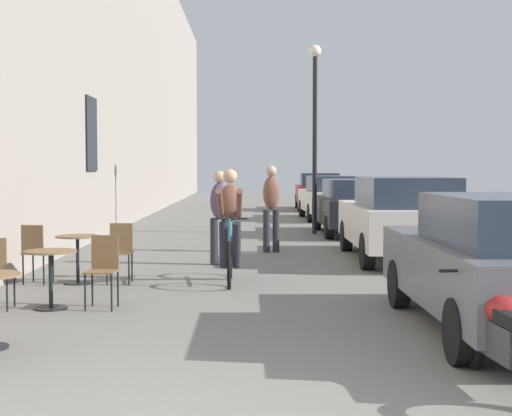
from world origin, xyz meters
name	(u,v)px	position (x,y,z in m)	size (l,w,h in m)	color
building_facade_left	(90,25)	(-3.45, 14.00, 5.21)	(0.54, 68.00, 10.43)	gray
cafe_table_mid	(51,267)	(-2.00, 4.57, 0.52)	(0.64, 0.64, 0.72)	black
cafe_chair_mid_toward_street	(103,266)	(-1.37, 4.65, 0.52)	(0.40, 0.40, 0.89)	black
cafe_table_far	(78,249)	(-2.13, 6.58, 0.52)	(0.64, 0.64, 0.72)	black
cafe_chair_far_toward_street	(120,248)	(-1.50, 6.66, 0.52)	(0.39, 0.39, 0.89)	black
cafe_chair_far_toward_wall	(36,250)	(-2.73, 6.51, 0.52)	(0.44, 0.44, 0.89)	black
cyclist_on_bicycle	(230,228)	(0.14, 6.76, 0.81)	(0.52, 1.76, 1.74)	black
pedestrian_near	(220,212)	(-0.09, 8.73, 0.94)	(0.37, 0.29, 1.68)	#26262D
pedestrian_mid	(271,203)	(0.89, 10.68, 1.00)	(0.38, 0.30, 1.77)	#26262D
street_lamp	(315,115)	(2.15, 14.96, 3.11)	(0.32, 0.32, 4.90)	black
parked_car_nearest	(502,262)	(3.06, 3.16, 0.76)	(1.74, 4.09, 1.46)	#595960
parked_car_second	(401,217)	(3.27, 9.35, 0.81)	(1.88, 4.40, 1.56)	beige
parked_car_third	(353,206)	(3.10, 14.69, 0.74)	(1.77, 4.06, 1.44)	black
parked_car_fourth	(330,197)	(3.12, 20.32, 0.76)	(1.84, 4.15, 1.46)	beige
parked_car_fifth	(318,191)	(3.28, 26.04, 0.78)	(1.90, 4.29, 1.51)	maroon
parked_motorcycle	(505,339)	(2.41, 1.17, 0.40)	(0.62, 2.15, 0.92)	black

